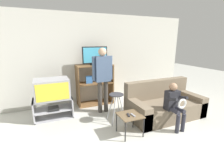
# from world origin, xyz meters

# --- Properties ---
(wall_back) EXTENTS (6.40, 0.06, 2.60)m
(wall_back) POSITION_xyz_m (0.00, 3.26, 1.30)
(wall_back) COLOR beige
(wall_back) RESTS_ON ground_plane
(tv_stand) EXTENTS (0.90, 0.50, 0.49)m
(tv_stand) POSITION_xyz_m (-1.23, 2.49, 0.24)
(tv_stand) COLOR #A8A8AD
(tv_stand) RESTS_ON ground_plane
(television_main) EXTENTS (0.79, 0.55, 0.48)m
(television_main) POSITION_xyz_m (-1.22, 2.50, 0.73)
(television_main) COLOR #9E9EA3
(television_main) RESTS_ON tv_stand
(media_shelf) EXTENTS (1.05, 0.44, 1.18)m
(media_shelf) POSITION_xyz_m (-0.02, 2.97, 0.60)
(media_shelf) COLOR brown
(media_shelf) RESTS_ON ground_plane
(television_flat) EXTENTS (0.72, 0.20, 0.51)m
(television_flat) POSITION_xyz_m (0.00, 2.94, 1.42)
(television_flat) COLOR black
(television_flat) RESTS_ON media_shelf
(folding_stool) EXTENTS (0.37, 0.37, 0.68)m
(folding_stool) POSITION_xyz_m (0.10, 1.69, 0.54)
(folding_stool) COLOR #99999E
(folding_stool) RESTS_ON ground_plane
(snack_table) EXTENTS (0.45, 0.45, 0.43)m
(snack_table) POSITION_xyz_m (0.13, 1.10, 0.37)
(snack_table) COLOR brown
(snack_table) RESTS_ON ground_plane
(remote_control_black) EXTENTS (0.07, 0.15, 0.02)m
(remote_control_black) POSITION_xyz_m (0.08, 1.08, 0.44)
(remote_control_black) COLOR #232328
(remote_control_black) RESTS_ON snack_table
(remote_control_white) EXTENTS (0.04, 0.15, 0.02)m
(remote_control_white) POSITION_xyz_m (0.16, 1.04, 0.44)
(remote_control_white) COLOR gray
(remote_control_white) RESTS_ON snack_table
(couch) EXTENTS (1.83, 0.92, 0.87)m
(couch) POSITION_xyz_m (1.32, 1.52, 0.28)
(couch) COLOR #756651
(couch) RESTS_ON ground_plane
(person_standing_adult) EXTENTS (0.53, 0.20, 1.68)m
(person_standing_adult) POSITION_xyz_m (-0.00, 2.32, 1.02)
(person_standing_adult) COLOR #3D3833
(person_standing_adult) RESTS_ON ground_plane
(person_seated_child) EXTENTS (0.33, 0.43, 0.98)m
(person_seated_child) POSITION_xyz_m (1.13, 0.98, 0.57)
(person_seated_child) COLOR #2D2D38
(person_seated_child) RESTS_ON ground_plane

